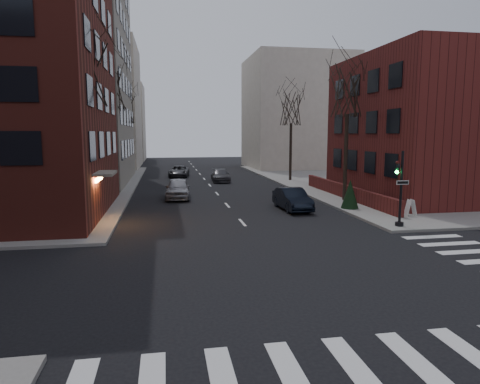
% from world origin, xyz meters
% --- Properties ---
extents(ground, '(160.00, 160.00, 0.00)m').
position_xyz_m(ground, '(0.00, 0.00, 0.00)').
color(ground, black).
rests_on(ground, ground).
extents(sidewalk_far_right, '(44.00, 44.00, 0.15)m').
position_xyz_m(sidewalk_far_right, '(29.00, 30.00, 0.07)').
color(sidewalk_far_right, gray).
rests_on(sidewalk_far_right, ground).
extents(building_left_tan, '(18.00, 18.00, 28.00)m').
position_xyz_m(building_left_tan, '(-17.00, 34.00, 14.00)').
color(building_left_tan, gray).
rests_on(building_left_tan, ground).
extents(building_right_brick, '(12.00, 14.00, 11.00)m').
position_xyz_m(building_right_brick, '(16.50, 19.00, 5.50)').
color(building_right_brick, '#591C19').
rests_on(building_right_brick, ground).
extents(low_wall_right, '(0.35, 16.00, 1.00)m').
position_xyz_m(low_wall_right, '(9.30, 19.00, 0.65)').
color(low_wall_right, '#591C19').
rests_on(low_wall_right, sidewalk_far_right).
extents(building_distant_la, '(14.00, 16.00, 18.00)m').
position_xyz_m(building_distant_la, '(-15.00, 55.00, 9.00)').
color(building_distant_la, beige).
rests_on(building_distant_la, ground).
extents(building_distant_ra, '(14.00, 14.00, 16.00)m').
position_xyz_m(building_distant_ra, '(15.00, 50.00, 8.00)').
color(building_distant_ra, beige).
rests_on(building_distant_ra, ground).
extents(building_distant_lb, '(10.00, 12.00, 14.00)m').
position_xyz_m(building_distant_lb, '(-13.00, 72.00, 7.00)').
color(building_distant_lb, beige).
rests_on(building_distant_lb, ground).
extents(traffic_signal, '(0.76, 0.44, 4.00)m').
position_xyz_m(traffic_signal, '(7.94, 8.99, 1.91)').
color(traffic_signal, black).
rests_on(traffic_signal, sidewalk_far_right).
extents(tree_left_a, '(4.18, 4.18, 10.26)m').
position_xyz_m(tree_left_a, '(-8.80, 14.00, 8.47)').
color(tree_left_a, '#2D231C').
rests_on(tree_left_a, sidewalk_far_left).
extents(tree_left_b, '(4.40, 4.40, 10.80)m').
position_xyz_m(tree_left_b, '(-8.80, 26.00, 8.91)').
color(tree_left_b, '#2D231C').
rests_on(tree_left_b, sidewalk_far_left).
extents(tree_left_c, '(3.96, 3.96, 9.72)m').
position_xyz_m(tree_left_c, '(-8.80, 40.00, 8.03)').
color(tree_left_c, '#2D231C').
rests_on(tree_left_c, sidewalk_far_left).
extents(tree_right_a, '(3.96, 3.96, 9.72)m').
position_xyz_m(tree_right_a, '(8.80, 18.00, 8.03)').
color(tree_right_a, '#2D231C').
rests_on(tree_right_a, sidewalk_far_right).
extents(tree_right_b, '(3.74, 3.74, 9.18)m').
position_xyz_m(tree_right_b, '(8.80, 32.00, 7.59)').
color(tree_right_b, '#2D231C').
rests_on(tree_right_b, sidewalk_far_right).
extents(streetlamp_near, '(0.36, 0.36, 6.28)m').
position_xyz_m(streetlamp_near, '(-8.20, 22.00, 4.24)').
color(streetlamp_near, black).
rests_on(streetlamp_near, sidewalk_far_left).
extents(streetlamp_far, '(0.36, 0.36, 6.28)m').
position_xyz_m(streetlamp_far, '(-8.20, 42.00, 4.24)').
color(streetlamp_far, black).
rests_on(streetlamp_far, sidewalk_far_left).
extents(parked_sedan, '(1.70, 4.46, 1.45)m').
position_xyz_m(parked_sedan, '(4.00, 15.44, 0.73)').
color(parked_sedan, black).
rests_on(parked_sedan, ground).
extents(car_lane_silver, '(2.13, 4.76, 1.59)m').
position_xyz_m(car_lane_silver, '(-3.35, 21.84, 0.79)').
color(car_lane_silver, '#939297').
rests_on(car_lane_silver, ground).
extents(car_lane_gray, '(2.00, 4.56, 1.30)m').
position_xyz_m(car_lane_gray, '(1.47, 33.06, 0.65)').
color(car_lane_gray, '#3A393E').
rests_on(car_lane_gray, ground).
extents(car_lane_far, '(2.71, 4.93, 1.31)m').
position_xyz_m(car_lane_far, '(-2.70, 38.82, 0.65)').
color(car_lane_far, '#3D3D42').
rests_on(car_lane_far, ground).
extents(sandwich_board, '(0.52, 0.67, 0.99)m').
position_xyz_m(sandwich_board, '(10.22, 11.57, 0.64)').
color(sandwich_board, white).
rests_on(sandwich_board, sidewalk_far_right).
extents(evergreen_shrub, '(1.50, 1.50, 1.91)m').
position_xyz_m(evergreen_shrub, '(7.70, 14.62, 1.10)').
color(evergreen_shrub, black).
rests_on(evergreen_shrub, sidewalk_far_right).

